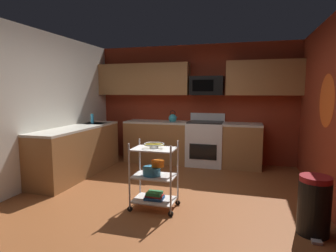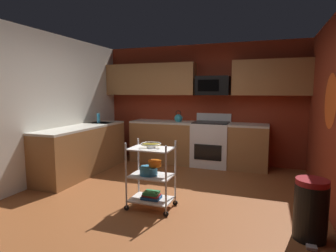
# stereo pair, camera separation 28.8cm
# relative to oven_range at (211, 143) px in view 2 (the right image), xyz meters

# --- Properties ---
(floor) EXTENTS (4.40, 4.80, 0.04)m
(floor) POSITION_rel_oven_range_xyz_m (-0.31, -2.10, -0.50)
(floor) COLOR brown
(floor) RESTS_ON ground
(wall_back) EXTENTS (4.52, 0.06, 2.60)m
(wall_back) POSITION_rel_oven_range_xyz_m (-0.31, 0.33, 0.82)
(wall_back) COLOR maroon
(wall_back) RESTS_ON ground
(wall_left) EXTENTS (0.06, 4.80, 2.60)m
(wall_left) POSITION_rel_oven_range_xyz_m (-2.54, -2.10, 0.82)
(wall_left) COLOR silver
(wall_left) RESTS_ON ground
(wall_flower_decal) EXTENTS (0.00, 0.74, 0.74)m
(wall_flower_decal) POSITION_rel_oven_range_xyz_m (1.88, -1.61, 0.97)
(wall_flower_decal) COLOR #E5591E
(counter_run) EXTENTS (3.67, 2.78, 0.92)m
(counter_run) POSITION_rel_oven_range_xyz_m (-1.13, -0.60, -0.01)
(counter_run) COLOR #9E6B3D
(counter_run) RESTS_ON ground
(oven_range) EXTENTS (0.76, 0.65, 1.10)m
(oven_range) POSITION_rel_oven_range_xyz_m (0.00, 0.00, 0.00)
(oven_range) COLOR white
(oven_range) RESTS_ON ground
(upper_cabinets) EXTENTS (4.40, 0.33, 0.70)m
(upper_cabinets) POSITION_rel_oven_range_xyz_m (-0.38, 0.13, 1.37)
(upper_cabinets) COLOR #9E6B3D
(microwave) EXTENTS (0.70, 0.39, 0.40)m
(microwave) POSITION_rel_oven_range_xyz_m (-0.00, 0.10, 1.22)
(microwave) COLOR black
(rolling_cart) EXTENTS (0.63, 0.40, 0.91)m
(rolling_cart) POSITION_rel_oven_range_xyz_m (-0.33, -2.46, -0.02)
(rolling_cart) COLOR silver
(rolling_cart) RESTS_ON ground
(fruit_bowl) EXTENTS (0.27, 0.27, 0.07)m
(fruit_bowl) POSITION_rel_oven_range_xyz_m (-0.33, -2.46, 0.40)
(fruit_bowl) COLOR silver
(fruit_bowl) RESTS_ON rolling_cart
(mixing_bowl_large) EXTENTS (0.25, 0.25, 0.11)m
(mixing_bowl_large) POSITION_rel_oven_range_xyz_m (-0.36, -2.46, 0.04)
(mixing_bowl_large) COLOR #338CBF
(mixing_bowl_large) RESTS_ON rolling_cart
(mixing_bowl_small) EXTENTS (0.18, 0.18, 0.08)m
(mixing_bowl_small) POSITION_rel_oven_range_xyz_m (-0.29, -2.42, 0.14)
(mixing_bowl_small) COLOR orange
(mixing_bowl_small) RESTS_ON rolling_cart
(book_stack) EXTENTS (0.25, 0.20, 0.10)m
(book_stack) POSITION_rel_oven_range_xyz_m (-0.33, -2.46, -0.30)
(book_stack) COLOR #1E4C8C
(book_stack) RESTS_ON rolling_cart
(kettle) EXTENTS (0.21, 0.18, 0.26)m
(kettle) POSITION_rel_oven_range_xyz_m (-0.73, -0.00, 0.52)
(kettle) COLOR teal
(kettle) RESTS_ON counter_run
(dish_soap_bottle) EXTENTS (0.06, 0.06, 0.20)m
(dish_soap_bottle) POSITION_rel_oven_range_xyz_m (-2.22, -0.84, 0.54)
(dish_soap_bottle) COLOR #2D8CBF
(dish_soap_bottle) RESTS_ON counter_run
(trash_can) EXTENTS (0.34, 0.42, 0.66)m
(trash_can) POSITION_rel_oven_range_xyz_m (1.59, -2.62, -0.15)
(trash_can) COLOR black
(trash_can) RESTS_ON ground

